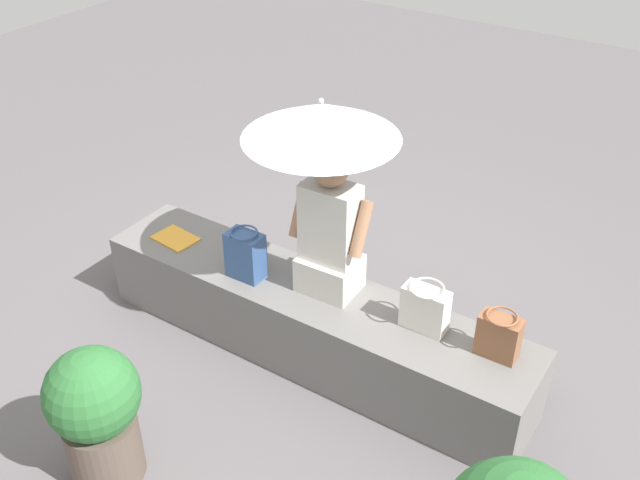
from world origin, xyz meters
TOP-DOWN VIEW (x-y plane):
  - ground_plane at (0.00, 0.00)m, footprint 14.00×14.00m
  - stone_bench at (0.00, 0.00)m, footprint 2.82×0.55m
  - person_seated at (0.08, 0.08)m, footprint 0.48×0.29m
  - parasol at (-0.01, 0.13)m, footprint 0.88×0.88m
  - handbag_black at (-0.41, -0.09)m, footprint 0.22×0.17m
  - tote_bag_canvas at (1.14, 0.07)m, footprint 0.22×0.17m
  - shoulder_bag_spare at (0.72, 0.06)m, footprint 0.26×0.19m
  - magazine at (-1.05, -0.03)m, footprint 0.30×0.23m
  - planter_near at (-0.37, -1.35)m, footprint 0.48×0.48m

SIDE VIEW (x-z plane):
  - ground_plane at x=0.00m, z-range 0.00..0.00m
  - stone_bench at x=0.00m, z-range 0.00..0.50m
  - planter_near at x=-0.37m, z-range 0.04..0.85m
  - magazine at x=-1.05m, z-range 0.50..0.51m
  - tote_bag_canvas at x=1.14m, z-range 0.49..0.76m
  - shoulder_bag_spare at x=0.72m, z-range 0.50..0.78m
  - handbag_black at x=-0.41m, z-range 0.49..0.81m
  - person_seated at x=0.08m, z-range 0.44..1.34m
  - parasol at x=-0.01m, z-range 0.96..2.13m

